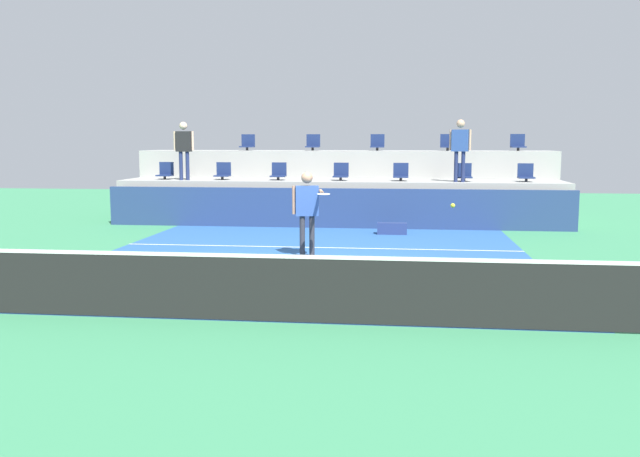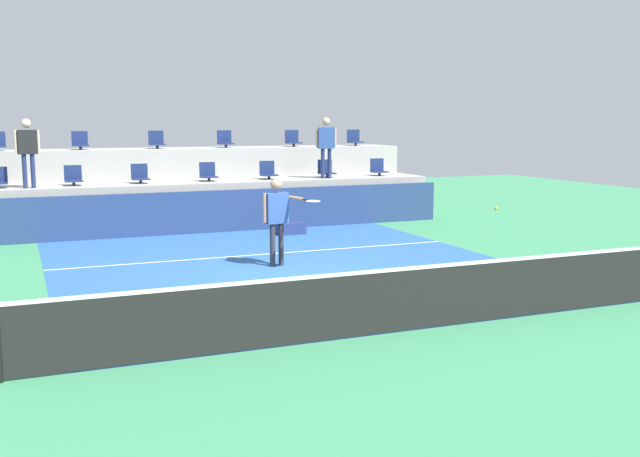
# 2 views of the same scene
# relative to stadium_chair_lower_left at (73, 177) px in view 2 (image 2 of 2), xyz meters

# --- Properties ---
(ground_plane) EXTENTS (40.00, 40.00, 0.00)m
(ground_plane) POSITION_rel_stadium_chair_lower_left_xyz_m (3.51, -7.23, -1.46)
(ground_plane) COLOR #388456
(court_inner_paint) EXTENTS (9.00, 10.00, 0.01)m
(court_inner_paint) POSITION_rel_stadium_chair_lower_left_xyz_m (3.51, -6.23, -1.46)
(court_inner_paint) COLOR #285693
(court_inner_paint) RESTS_ON ground_plane
(court_service_line) EXTENTS (9.00, 0.06, 0.00)m
(court_service_line) POSITION_rel_stadium_chair_lower_left_xyz_m (3.51, -4.83, -1.46)
(court_service_line) COLOR white
(court_service_line) RESTS_ON ground_plane
(tennis_net) EXTENTS (10.48, 0.08, 1.07)m
(tennis_net) POSITION_rel_stadium_chair_lower_left_xyz_m (3.51, -11.23, -0.97)
(tennis_net) COLOR black
(tennis_net) RESTS_ON ground_plane
(sponsor_backboard) EXTENTS (13.00, 0.16, 1.10)m
(sponsor_backboard) POSITION_rel_stadium_chair_lower_left_xyz_m (3.51, -1.23, -0.91)
(sponsor_backboard) COLOR navy
(sponsor_backboard) RESTS_ON ground_plane
(seating_tier_lower) EXTENTS (13.00, 1.80, 1.25)m
(seating_tier_lower) POSITION_rel_stadium_chair_lower_left_xyz_m (3.51, 0.07, -0.84)
(seating_tier_lower) COLOR #9E9E99
(seating_tier_lower) RESTS_ON ground_plane
(seating_tier_upper) EXTENTS (13.00, 1.80, 2.10)m
(seating_tier_upper) POSITION_rel_stadium_chair_lower_left_xyz_m (3.51, 1.87, -0.41)
(seating_tier_upper) COLOR #9E9E99
(seating_tier_upper) RESTS_ON ground_plane
(stadium_chair_lower_left) EXTENTS (0.44, 0.40, 0.52)m
(stadium_chair_lower_left) POSITION_rel_stadium_chair_lower_left_xyz_m (0.00, 0.00, 0.00)
(stadium_chair_lower_left) COLOR #2D2D33
(stadium_chair_lower_left) RESTS_ON seating_tier_lower
(stadium_chair_lower_mid_left) EXTENTS (0.44, 0.40, 0.52)m
(stadium_chair_lower_mid_left) POSITION_rel_stadium_chair_lower_left_xyz_m (1.69, 0.00, 0.00)
(stadium_chair_lower_mid_left) COLOR #2D2D33
(stadium_chair_lower_mid_left) RESTS_ON seating_tier_lower
(stadium_chair_lower_center) EXTENTS (0.44, 0.40, 0.52)m
(stadium_chair_lower_center) POSITION_rel_stadium_chair_lower_left_xyz_m (3.55, 0.00, 0.00)
(stadium_chair_lower_center) COLOR #2D2D33
(stadium_chair_lower_center) RESTS_ON seating_tier_lower
(stadium_chair_lower_mid_right) EXTENTS (0.44, 0.40, 0.52)m
(stadium_chair_lower_mid_right) POSITION_rel_stadium_chair_lower_left_xyz_m (5.30, 0.00, 0.00)
(stadium_chair_lower_mid_right) COLOR #2D2D33
(stadium_chair_lower_mid_right) RESTS_ON seating_tier_lower
(stadium_chair_lower_right) EXTENTS (0.44, 0.40, 0.52)m
(stadium_chair_lower_right) POSITION_rel_stadium_chair_lower_left_xyz_m (7.11, 0.00, 0.00)
(stadium_chair_lower_right) COLOR #2D2D33
(stadium_chair_lower_right) RESTS_ON seating_tier_lower
(stadium_chair_lower_far_right) EXTENTS (0.44, 0.40, 0.52)m
(stadium_chair_lower_far_right) POSITION_rel_stadium_chair_lower_left_xyz_m (8.84, 0.00, 0.00)
(stadium_chair_lower_far_right) COLOR #2D2D33
(stadium_chair_lower_far_right) RESTS_ON seating_tier_lower
(stadium_chair_upper_left) EXTENTS (0.44, 0.40, 0.52)m
(stadium_chair_upper_left) POSITION_rel_stadium_chair_lower_left_xyz_m (0.35, 1.80, 0.85)
(stadium_chair_upper_left) COLOR #2D2D33
(stadium_chair_upper_left) RESTS_ON seating_tier_upper
(stadium_chair_upper_mid_left) EXTENTS (0.44, 0.40, 0.52)m
(stadium_chair_upper_mid_left) POSITION_rel_stadium_chair_lower_left_xyz_m (2.49, 1.80, 0.85)
(stadium_chair_upper_mid_left) COLOR #2D2D33
(stadium_chair_upper_mid_left) RESTS_ON seating_tier_upper
(stadium_chair_upper_mid_right) EXTENTS (0.44, 0.40, 0.52)m
(stadium_chair_upper_mid_right) POSITION_rel_stadium_chair_lower_left_xyz_m (4.55, 1.80, 0.85)
(stadium_chair_upper_mid_right) COLOR #2D2D33
(stadium_chair_upper_mid_right) RESTS_ON seating_tier_upper
(stadium_chair_upper_right) EXTENTS (0.44, 0.40, 0.52)m
(stadium_chair_upper_right) POSITION_rel_stadium_chair_lower_left_xyz_m (6.74, 1.80, 0.85)
(stadium_chair_upper_right) COLOR #2D2D33
(stadium_chair_upper_right) RESTS_ON seating_tier_upper
(stadium_chair_upper_far_right) EXTENTS (0.44, 0.40, 0.52)m
(stadium_chair_upper_far_right) POSITION_rel_stadium_chair_lower_left_xyz_m (8.88, 1.80, 0.85)
(stadium_chair_upper_far_right) COLOR #2D2D33
(stadium_chair_upper_far_right) RESTS_ON seating_tier_upper
(tennis_player) EXTENTS (0.91, 1.18, 1.77)m
(tennis_player) POSITION_rel_stadium_chair_lower_left_xyz_m (3.42, -6.17, -0.37)
(tennis_player) COLOR #2D2D33
(tennis_player) RESTS_ON ground_plane
(spectator_leaning_on_rail) EXTENTS (0.60, 0.26, 1.71)m
(spectator_leaning_on_rail) POSITION_rel_stadium_chair_lower_left_xyz_m (-1.07, -0.38, 0.82)
(spectator_leaning_on_rail) COLOR navy
(spectator_leaning_on_rail) RESTS_ON seating_tier_lower
(spectator_in_grey) EXTENTS (0.61, 0.28, 1.75)m
(spectator_in_grey) POSITION_rel_stadium_chair_lower_left_xyz_m (6.94, -0.38, 0.85)
(spectator_in_grey) COLOR navy
(spectator_in_grey) RESTS_ON seating_tier_lower
(tennis_ball) EXTENTS (0.07, 0.07, 0.07)m
(tennis_ball) POSITION_rel_stadium_chair_lower_left_xyz_m (6.08, -9.71, -0.02)
(tennis_ball) COLOR #CCE033
(equipment_bag) EXTENTS (0.76, 0.28, 0.30)m
(equipment_bag) POSITION_rel_stadium_chair_lower_left_xyz_m (5.10, -2.38, -1.31)
(equipment_bag) COLOR navy
(equipment_bag) RESTS_ON ground_plane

